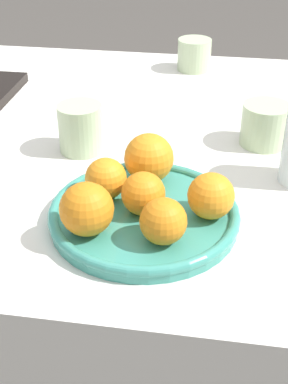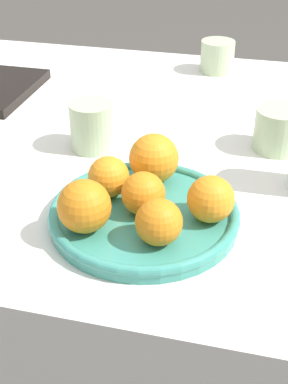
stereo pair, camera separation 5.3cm
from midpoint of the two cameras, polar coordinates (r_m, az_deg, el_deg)
table at (r=1.21m, az=2.39°, el=-10.78°), size 1.60×0.95×0.77m
fruit_platter at (r=0.76m, az=-2.02°, el=-2.43°), size 0.27×0.27×0.02m
orange_0 at (r=0.73m, az=5.09°, el=-0.47°), size 0.07×0.07×0.07m
orange_1 at (r=0.74m, az=-2.15°, el=-0.23°), size 0.06×0.06×0.06m
orange_2 at (r=0.70m, az=-8.31°, el=-1.87°), size 0.07×0.07×0.07m
orange_3 at (r=0.68m, az=-0.27°, el=-3.18°), size 0.06×0.06×0.06m
orange_4 at (r=0.77m, az=-6.06°, el=1.40°), size 0.06×0.06×0.06m
orange_5 at (r=0.81m, az=-1.37°, el=3.60°), size 0.08×0.08×0.08m
cup_0 at (r=0.94m, az=-8.40°, el=6.72°), size 0.08×0.08×0.08m
cup_2 at (r=0.97m, az=11.26°, el=6.98°), size 0.08×0.08×0.07m
cup_3 at (r=1.31m, az=4.19°, el=14.39°), size 0.08×0.08×0.07m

